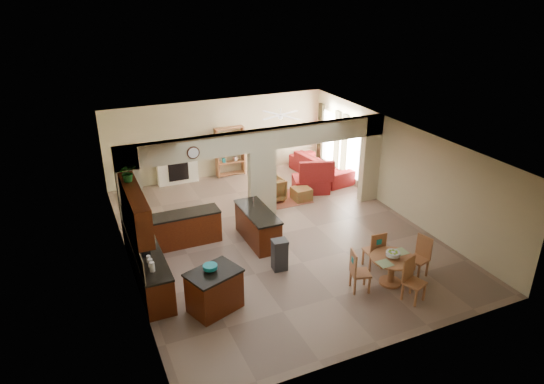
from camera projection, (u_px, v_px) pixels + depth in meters
name	position (u px, v px, depth m)	size (l,w,h in m)	color
floor	(276.00, 235.00, 13.64)	(10.00, 10.00, 0.00)	#7F6858
ceiling	(277.00, 140.00, 12.51)	(10.00, 10.00, 0.00)	white
wall_back	(219.00, 138.00, 17.25)	(8.00, 8.00, 0.00)	#BCB189
wall_front	(388.00, 288.00, 8.89)	(8.00, 8.00, 0.00)	#BCB189
wall_left	(124.00, 216.00, 11.59)	(10.00, 10.00, 0.00)	#BCB189
wall_right	(397.00, 168.00, 14.55)	(10.00, 10.00, 0.00)	#BCB189
partition_left_pier	(130.00, 198.00, 12.54)	(0.60, 0.25, 2.80)	#BCB189
partition_center_pier	(262.00, 186.00, 14.03)	(0.80, 0.25, 2.20)	#BCB189
partition_right_pier	(370.00, 159.00, 15.28)	(0.60, 0.25, 2.80)	#BCB189
partition_header	(262.00, 140.00, 13.46)	(8.00, 0.25, 0.60)	#BCB189
kitchen_counter	(161.00, 248.00, 12.04)	(2.52, 3.29, 1.48)	#3B1006
upper_cabinets	(135.00, 208.00, 10.78)	(0.35, 2.40, 0.90)	#3B1006
peninsula	(258.00, 226.00, 13.14)	(0.70, 1.85, 0.91)	#3B1006
wall_clock	(193.00, 153.00, 12.62)	(0.34, 0.34, 0.03)	#472617
rug	(283.00, 199.00, 15.84)	(1.60, 1.30, 0.01)	#974637
fireplace	(177.00, 167.00, 16.84)	(1.60, 0.35, 1.20)	white
shelving_unit	(230.00, 152.00, 17.44)	(1.00, 0.32, 1.80)	#945A33
window_a	(354.00, 151.00, 16.55)	(0.02, 0.90, 1.90)	white
window_b	(329.00, 138.00, 17.97)	(0.02, 0.90, 1.90)	white
glazed_door	(341.00, 148.00, 17.32)	(0.02, 0.70, 2.10)	white
drape_a_left	(363.00, 157.00, 16.03)	(0.10, 0.28, 2.30)	#381E16
drape_a_right	(344.00, 146.00, 17.03)	(0.10, 0.28, 2.30)	#381E16
drape_b_left	(337.00, 142.00, 17.45)	(0.10, 0.28, 2.30)	#381E16
drape_b_right	(321.00, 133.00, 18.46)	(0.10, 0.28, 2.30)	#381E16
ceiling_fan	(281.00, 115.00, 15.67)	(1.00, 1.00, 0.10)	white
kitchen_island	(214.00, 290.00, 10.39)	(1.30, 1.11, 0.95)	#3B1006
teal_bowl	(210.00, 268.00, 10.20)	(0.31, 0.31, 0.14)	teal
trash_can	(280.00, 256.00, 11.88)	(0.35, 0.30, 0.75)	#2B2B2D
dining_table	(392.00, 266.00, 11.29)	(1.03, 1.03, 0.70)	#945A33
fruit_bowl	(393.00, 254.00, 11.15)	(0.32, 0.32, 0.17)	#76AB24
sofa	(321.00, 166.00, 17.52)	(1.04, 2.66, 0.78)	maroon
chaise	(311.00, 184.00, 16.40)	(1.16, 0.95, 0.46)	maroon
armchair	(270.00, 189.00, 15.62)	(0.82, 0.85, 0.77)	#9A331C
ottoman	(301.00, 194.00, 15.73)	(0.56, 0.56, 0.41)	#9A331C
plant	(128.00, 172.00, 10.97)	(0.39, 0.34, 0.43)	#154F18
chair_north	(375.00, 249.00, 11.83)	(0.45, 0.45, 1.02)	#945A33
chair_east	(421.00, 255.00, 11.59)	(0.51, 0.51, 1.02)	#945A33
chair_south	(412.00, 278.00, 10.71)	(0.53, 0.53, 1.02)	#945A33
chair_west	(357.00, 270.00, 11.00)	(0.52, 0.52, 1.02)	#945A33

